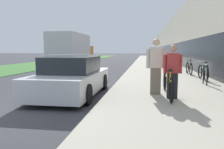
{
  "coord_description": "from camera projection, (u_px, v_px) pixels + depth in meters",
  "views": [
    {
      "loc": [
        4.48,
        -4.35,
        1.54
      ],
      "look_at": [
        1.81,
        13.45,
        -0.45
      ],
      "focal_mm": 35.0,
      "sensor_mm": 36.0,
      "label": 1
    }
  ],
  "objects": [
    {
      "name": "bike_rack_hoop",
      "position": [
        205.0,
        72.0,
        9.06
      ],
      "size": [
        0.05,
        0.6,
        0.84
      ],
      "color": "black",
      "rests_on": "sidewalk_slab"
    },
    {
      "name": "parked_sedan_curbside",
      "position": [
        72.0,
        77.0,
        7.51
      ],
      "size": [
        1.93,
        4.18,
        1.39
      ],
      "color": "silver",
      "rests_on": "ground"
    },
    {
      "name": "storefront_facade",
      "position": [
        204.0,
        41.0,
        31.39
      ],
      "size": [
        10.01,
        70.0,
        5.86
      ],
      "color": "beige",
      "rests_on": "ground"
    },
    {
      "name": "sidewalk_slab",
      "position": [
        154.0,
        63.0,
        24.93
      ],
      "size": [
        4.63,
        70.0,
        0.12
      ],
      "color": "#B2AA99",
      "rests_on": "ground"
    },
    {
      "name": "tandem_bicycle",
      "position": [
        168.0,
        84.0,
        6.83
      ],
      "size": [
        0.52,
        2.64,
        0.89
      ],
      "color": "black",
      "rests_on": "sidewalk_slab"
    },
    {
      "name": "lawn_strip",
      "position": [
        64.0,
        61.0,
        30.68
      ],
      "size": [
        6.29,
        70.0,
        0.03
      ],
      "color": "#3D7533",
      "rests_on": "ground"
    },
    {
      "name": "moving_truck",
      "position": [
        72.0,
        51.0,
        18.86
      ],
      "size": [
        2.24,
        6.89,
        2.91
      ],
      "color": "orange",
      "rests_on": "ground"
    },
    {
      "name": "person_rider",
      "position": [
        173.0,
        72.0,
        6.44
      ],
      "size": [
        0.54,
        0.21,
        1.59
      ],
      "color": "black",
      "rests_on": "sidewalk_slab"
    },
    {
      "name": "cruiser_bike_nearest",
      "position": [
        203.0,
        72.0,
        10.51
      ],
      "size": [
        0.52,
        1.84,
        0.91
      ],
      "color": "black",
      "rests_on": "sidewalk_slab"
    },
    {
      "name": "person_bystander",
      "position": [
        156.0,
        67.0,
        7.08
      ],
      "size": [
        0.61,
        0.24,
        1.8
      ],
      "color": "#756B5B",
      "rests_on": "sidewalk_slab"
    },
    {
      "name": "cruiser_bike_middle",
      "position": [
        189.0,
        68.0,
        13.04
      ],
      "size": [
        0.52,
        1.78,
        0.9
      ],
      "color": "black",
      "rests_on": "sidewalk_slab"
    }
  ]
}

